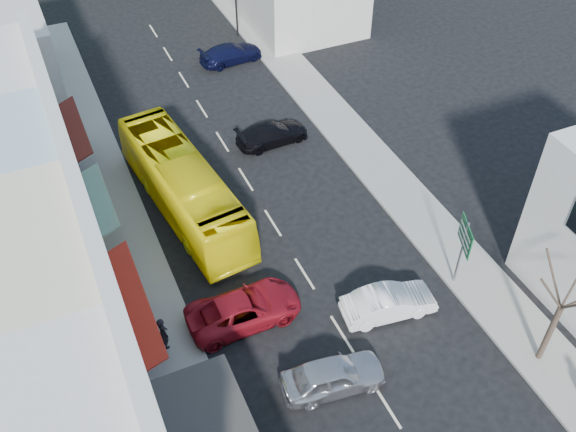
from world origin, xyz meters
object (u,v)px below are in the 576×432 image
(bus, at_px, (183,187))
(car_silver, at_px, (333,376))
(street_tree, at_px, (561,308))
(direction_sign, at_px, (461,254))
(traffic_signal, at_px, (236,1))
(pedestrian_left, at_px, (163,334))
(car_white, at_px, (389,303))
(car_red, at_px, (244,309))

(bus, relative_size, car_silver, 2.64)
(street_tree, bearing_deg, direction_sign, 98.85)
(traffic_signal, bearing_deg, pedestrian_left, 73.06)
(car_white, relative_size, traffic_signal, 0.79)
(car_red, relative_size, street_tree, 0.66)
(pedestrian_left, bearing_deg, car_silver, -143.58)
(bus, height_order, car_silver, bus)
(car_silver, bearing_deg, bus, 17.01)
(bus, xyz_separation_m, car_silver, (2.27, -13.20, -0.85))
(direction_sign, bearing_deg, car_silver, -139.88)
(car_white, xyz_separation_m, traffic_signal, (3.32, 28.36, 2.09))
(car_red, xyz_separation_m, pedestrian_left, (-3.76, -0.04, 0.30))
(pedestrian_left, bearing_deg, bus, -37.66)
(pedestrian_left, relative_size, street_tree, 0.24)
(street_tree, bearing_deg, car_red, 146.39)
(traffic_signal, bearing_deg, car_silver, 86.56)
(bus, distance_m, pedestrian_left, 9.20)
(car_white, distance_m, car_red, 6.64)
(street_tree, bearing_deg, bus, 125.31)
(bus, xyz_separation_m, direction_sign, (10.29, -10.46, 0.44))
(car_red, bearing_deg, pedestrian_left, 90.44)
(car_silver, xyz_separation_m, traffic_signal, (7.41, 30.79, 2.09))
(car_silver, distance_m, pedestrian_left, 7.56)
(bus, height_order, pedestrian_left, bus)
(car_silver, relative_size, car_white, 1.00)
(bus, height_order, street_tree, street_tree)
(bus, relative_size, traffic_signal, 2.08)
(bus, height_order, traffic_signal, traffic_signal)
(car_silver, distance_m, car_white, 4.76)
(car_red, xyz_separation_m, street_tree, (10.93, -7.27, 2.79))
(bus, height_order, direction_sign, direction_sign)
(car_silver, bearing_deg, car_red, 30.95)
(car_white, relative_size, street_tree, 0.63)
(bus, relative_size, car_red, 2.52)
(car_white, xyz_separation_m, street_tree, (4.73, -4.90, 2.79))
(car_silver, height_order, pedestrian_left, pedestrian_left)
(car_red, height_order, direction_sign, direction_sign)
(street_tree, relative_size, traffic_signal, 1.25)
(traffic_signal, bearing_deg, direction_sign, 101.32)
(car_silver, relative_size, car_red, 0.96)
(car_silver, distance_m, direction_sign, 8.57)
(car_silver, bearing_deg, traffic_signal, -6.30)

